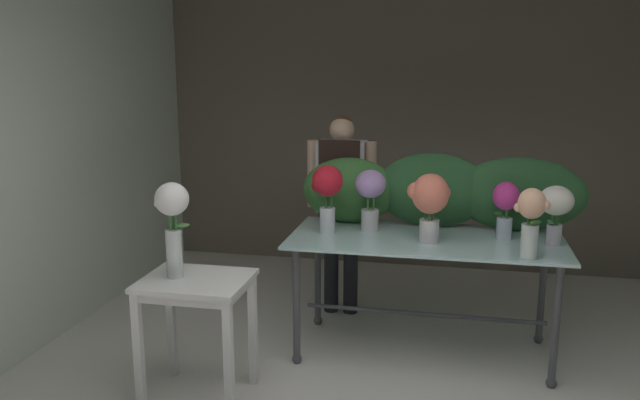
% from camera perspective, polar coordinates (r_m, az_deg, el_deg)
% --- Properties ---
extents(ground_plane, '(8.60, 8.60, 0.00)m').
position_cam_1_polar(ground_plane, '(5.09, 5.62, -12.04)').
color(ground_plane, silver).
extents(wall_back, '(5.04, 0.12, 2.83)m').
position_cam_1_polar(wall_back, '(6.63, 7.77, 6.26)').
color(wall_back, '#706656').
rests_on(wall_back, ground).
extents(wall_left, '(0.12, 4.03, 2.83)m').
position_cam_1_polar(wall_left, '(5.55, -20.95, 4.46)').
color(wall_left, silver).
rests_on(wall_left, ground).
extents(display_table_glass, '(1.91, 0.90, 0.87)m').
position_cam_1_polar(display_table_glass, '(4.64, 9.26, -4.88)').
color(display_table_glass, '#ADD5D3').
rests_on(display_table_glass, ground).
extents(side_table_white, '(0.65, 0.54, 0.78)m').
position_cam_1_polar(side_table_white, '(4.08, -10.86, -8.41)').
color(side_table_white, white).
rests_on(side_table_white, ground).
extents(florist, '(0.57, 0.24, 1.65)m').
position_cam_1_polar(florist, '(5.28, 1.89, 0.53)').
color(florist, '#232328').
rests_on(florist, ground).
extents(foliage_backdrop, '(2.08, 0.30, 0.55)m').
position_cam_1_polar(foliage_backdrop, '(4.87, 10.20, 0.73)').
color(foliage_backdrop, '#387033').
rests_on(foliage_backdrop, display_table_glass).
extents(vase_crimson_dahlias, '(0.23, 0.22, 0.49)m').
position_cam_1_polar(vase_crimson_dahlias, '(4.60, 0.65, 0.87)').
color(vase_crimson_dahlias, silver).
rests_on(vase_crimson_dahlias, display_table_glass).
extents(vase_lilac_carnations, '(0.23, 0.23, 0.45)m').
position_cam_1_polar(vase_lilac_carnations, '(4.69, 4.42, 0.61)').
color(vase_lilac_carnations, silver).
rests_on(vase_lilac_carnations, display_table_glass).
extents(vase_ivory_hydrangea, '(0.23, 0.23, 0.40)m').
position_cam_1_polar(vase_ivory_hydrangea, '(4.58, 20.11, -0.54)').
color(vase_ivory_hydrangea, silver).
rests_on(vase_ivory_hydrangea, display_table_glass).
extents(vase_magenta_stock, '(0.18, 0.18, 0.40)m').
position_cam_1_polar(vase_magenta_stock, '(4.64, 16.04, -0.47)').
color(vase_magenta_stock, silver).
rests_on(vase_magenta_stock, display_table_glass).
extents(vase_coral_ranunculus, '(0.29, 0.25, 0.48)m').
position_cam_1_polar(vase_coral_ranunculus, '(4.43, 9.65, 0.01)').
color(vase_coral_ranunculus, silver).
rests_on(vase_coral_ranunculus, display_table_glass).
extents(vase_peach_tulips, '(0.21, 0.17, 0.45)m').
position_cam_1_polar(vase_peach_tulips, '(4.22, 18.11, -1.51)').
color(vase_peach_tulips, silver).
rests_on(vase_peach_tulips, display_table_glass).
extents(vase_white_roses_tall, '(0.21, 0.21, 0.59)m').
position_cam_1_polar(vase_white_roses_tall, '(3.99, -12.85, -1.59)').
color(vase_white_roses_tall, silver).
rests_on(vase_white_roses_tall, side_table_white).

